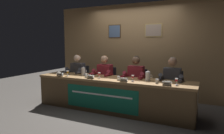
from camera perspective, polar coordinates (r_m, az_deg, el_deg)
ground_plane at (r=4.73m, az=0.00°, el=-11.90°), size 12.00×12.00×0.00m
wall_back_panelled at (r=5.81m, az=6.14°, el=4.66°), size 4.81×0.14×2.60m
conference_table at (r=4.50m, az=-0.64°, el=-6.20°), size 3.61×0.76×0.73m
chair_far_left at (r=5.70m, az=-8.84°, el=-4.28°), size 0.44×0.44×0.89m
panelist_far_left at (r=5.50m, az=-10.07°, el=-1.80°), size 0.51×0.48×1.22m
nameplate_far_left at (r=4.97m, az=-14.48°, el=-2.02°), size 0.18×0.06×0.08m
juice_glass_far_left at (r=4.96m, az=-12.38°, el=-1.46°), size 0.06×0.06×0.12m
water_cup_far_left at (r=5.15m, az=-14.68°, el=-1.75°), size 0.06×0.06×0.08m
chair_center_left at (r=5.29m, az=-1.40°, el=-5.08°), size 0.44×0.44×0.89m
panelist_center_left at (r=5.06m, az=-2.43°, el=-2.45°), size 0.51×0.48×1.22m
nameplate_center_left at (r=4.50m, az=-6.13°, el=-2.76°), size 0.17×0.06×0.08m
juice_glass_center_left at (r=4.55m, az=-3.61°, el=-2.05°), size 0.06×0.06×0.12m
water_cup_center_left at (r=4.65m, az=-7.30°, el=-2.50°), size 0.06×0.06×0.08m
chair_center_right at (r=4.97m, az=7.17°, el=-5.90°), size 0.44×0.44×0.89m
panelist_center_right at (r=4.73m, az=6.46°, el=-3.13°), size 0.51×0.48×1.22m
nameplate_center_right at (r=4.13m, az=3.31°, el=-3.61°), size 0.16×0.06×0.08m
juice_glass_center_right at (r=4.20m, az=5.86°, el=-2.82°), size 0.06×0.06×0.12m
water_cup_center_right at (r=4.30m, az=1.86°, el=-3.20°), size 0.06×0.06×0.08m
chair_far_right at (r=4.78m, az=16.68°, el=-6.65°), size 0.44×0.44×0.89m
panelist_far_right at (r=4.53m, az=16.40°, el=-3.82°), size 0.51×0.48×1.22m
nameplate_far_right at (r=3.90m, az=15.22°, el=-4.46°), size 0.16×0.06×0.08m
juice_glass_far_right at (r=4.01m, az=17.73°, el=-3.58°), size 0.06×0.06×0.12m
water_cup_far_right at (r=4.06m, az=12.56°, el=-3.96°), size 0.06×0.06×0.08m
water_pitcher_left_side at (r=5.00m, az=-8.03°, el=-1.19°), size 0.15×0.10×0.21m
water_pitcher_right_side at (r=4.29m, az=10.08°, el=-2.57°), size 0.15×0.10×0.21m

